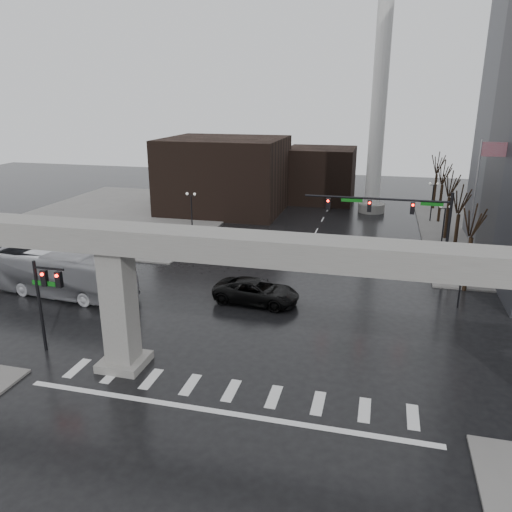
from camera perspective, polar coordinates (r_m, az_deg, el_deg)
The scene contains 22 objects.
ground at distance 29.26m, azimuth -2.26°, elevation -14.08°, with size 160.00×160.00×0.00m, color black.
sidewalk_nw at distance 70.08m, azimuth -14.47°, elevation 4.63°, with size 28.00×36.00×0.15m, color slate.
elevated_guideway at distance 25.96m, azimuth 0.24°, elevation -1.48°, with size 48.00×2.60×8.70m.
building_far_left at distance 69.88m, azimuth -3.61°, elevation 9.24°, with size 16.00×14.00×10.00m, color black.
building_far_mid at distance 77.17m, azimuth 7.35°, elevation 9.20°, with size 10.00×10.00×8.00m, color black.
smokestack at distance 69.80m, azimuth 13.80°, elevation 15.66°, with size 3.60×3.60×30.00m.
signal_mast_arm at distance 43.68m, azimuth 16.31°, elevation 4.40°, with size 12.12×0.43×8.00m.
signal_left_pole at distance 33.12m, azimuth -22.91°, elevation -3.76°, with size 2.30×0.30×6.00m.
flagpole_assembly at distance 47.15m, azimuth 24.10°, elevation 6.63°, with size 2.06×0.12×12.00m.
lamp_right_0 at distance 40.13m, azimuth 22.59°, elevation -0.95°, with size 1.22×0.32×5.11m.
lamp_right_1 at distance 53.51m, azimuth 20.69°, elevation 3.76°, with size 1.22×0.32×5.11m.
lamp_right_2 at distance 67.15m, azimuth 19.54°, elevation 6.57°, with size 1.22×0.32×5.11m.
lamp_left_0 at distance 44.70m, azimuth -13.93°, elevation 1.77°, with size 1.22×0.32×5.11m.
lamp_left_1 at distance 57.02m, azimuth -7.40°, elevation 5.59°, with size 1.22×0.32×5.11m.
lamp_left_2 at distance 69.98m, azimuth -3.19°, elevation 7.99°, with size 1.22×0.32×5.11m.
tree_right_0 at distance 44.28m, azimuth 23.15°, elevation -0.26°, with size 1.09×1.58×7.50m.
tree_right_1 at distance 51.88m, azimuth 21.95°, elevation 2.48°, with size 1.09×1.61×7.67m.
tree_right_2 at distance 59.58m, azimuth 21.06°, elevation 4.52°, with size 1.10×1.63×7.85m.
tree_right_3 at distance 67.36m, azimuth 20.37°, elevation 6.08°, with size 1.11×1.66×8.02m.
tree_right_4 at distance 75.18m, azimuth 19.82°, elevation 7.32°, with size 1.12×1.69×8.19m.
pickup_truck at distance 38.92m, azimuth 0.05°, elevation -4.07°, with size 3.08×6.67×1.85m, color black.
city_bus at distance 43.23m, azimuth -21.66°, elevation -1.83°, with size 3.08×13.16×3.66m, color #B8B8BD.
Camera 1 is at (7.19, -23.76, 15.50)m, focal length 35.00 mm.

